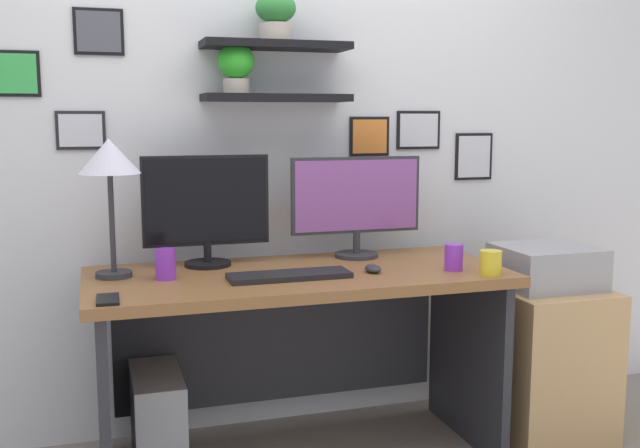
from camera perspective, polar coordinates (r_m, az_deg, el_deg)
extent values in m
cube|color=silver|center=(3.13, -3.92, 8.75)|extent=(4.40, 0.04, 2.70)
cube|color=black|center=(3.01, -3.39, 9.72)|extent=(0.59, 0.20, 0.03)
cube|color=black|center=(3.03, -3.42, 13.63)|extent=(0.59, 0.20, 0.03)
cylinder|color=#B2A899|center=(3.03, -3.43, 14.57)|extent=(0.13, 0.13, 0.07)
ellipsoid|color=#2F8538|center=(3.04, -3.45, 16.36)|extent=(0.16, 0.16, 0.12)
cylinder|color=#B2A899|center=(2.98, -6.48, 10.54)|extent=(0.11, 0.11, 0.06)
ellipsoid|color=green|center=(2.99, -6.51, 12.43)|extent=(0.14, 0.14, 0.14)
cube|color=black|center=(3.04, -16.75, 14.05)|extent=(0.19, 0.02, 0.18)
cube|color=#4C4C56|center=(3.03, -16.75, 14.07)|extent=(0.16, 0.00, 0.15)
cube|color=black|center=(3.33, 7.60, 7.21)|extent=(0.21, 0.02, 0.17)
cube|color=silver|center=(3.32, 7.66, 7.21)|extent=(0.18, 0.00, 0.14)
cube|color=black|center=(3.02, -18.02, 6.90)|extent=(0.18, 0.02, 0.15)
cube|color=silver|center=(3.01, -18.02, 6.90)|extent=(0.16, 0.00, 0.13)
cube|color=black|center=(3.04, -22.42, 10.70)|extent=(0.17, 0.02, 0.17)
cube|color=green|center=(3.03, -22.44, 10.71)|extent=(0.14, 0.00, 0.15)
cube|color=black|center=(3.46, 11.77, 5.13)|extent=(0.18, 0.02, 0.21)
cube|color=silver|center=(3.45, 11.84, 5.12)|extent=(0.16, 0.00, 0.19)
cube|color=black|center=(3.24, 3.82, 6.78)|extent=(0.18, 0.02, 0.17)
cube|color=orange|center=(3.23, 3.88, 6.77)|extent=(0.16, 0.00, 0.15)
cube|color=brown|center=(2.77, -1.67, -4.10)|extent=(1.56, 0.68, 0.04)
cube|color=#2D2D33|center=(2.78, -16.42, -12.47)|extent=(0.04, 0.62, 0.71)
cube|color=#2D2D33|center=(3.13, 11.32, -9.90)|extent=(0.04, 0.62, 0.71)
cube|color=#2D2D33|center=(3.14, -3.14, -9.04)|extent=(1.36, 0.02, 0.50)
cylinder|color=black|center=(2.90, -8.67, -3.06)|extent=(0.18, 0.18, 0.02)
cylinder|color=black|center=(2.89, -8.69, -2.15)|extent=(0.03, 0.03, 0.08)
cube|color=black|center=(2.87, -8.81, 1.81)|extent=(0.49, 0.02, 0.35)
cube|color=black|center=(2.86, -8.77, 1.78)|extent=(0.46, 0.00, 0.32)
cylinder|color=#2D2D33|center=(3.05, 2.84, -2.41)|extent=(0.18, 0.18, 0.02)
cylinder|color=#2D2D33|center=(3.04, 2.85, -1.37)|extent=(0.03, 0.03, 0.10)
cube|color=#2D2D33|center=(3.02, 2.81, 2.26)|extent=(0.55, 0.02, 0.31)
cube|color=#8C4C99|center=(3.01, 2.89, 2.23)|extent=(0.53, 0.00, 0.29)
cube|color=black|center=(2.65, -2.38, -4.00)|extent=(0.44, 0.14, 0.02)
ellipsoid|color=#2D2D33|center=(2.75, 4.12, -3.45)|extent=(0.06, 0.09, 0.03)
cylinder|color=#2D2D33|center=(2.77, -15.64, -3.77)|extent=(0.13, 0.13, 0.02)
cylinder|color=#2D2D33|center=(2.74, -15.80, 0.07)|extent=(0.02, 0.02, 0.35)
cone|color=silver|center=(2.72, -16.00, 5.08)|extent=(0.22, 0.22, 0.12)
cube|color=black|center=(2.42, -16.09, -5.62)|extent=(0.07, 0.14, 0.01)
cylinder|color=yellow|center=(2.77, 13.06, -2.93)|extent=(0.08, 0.08, 0.09)
cylinder|color=purple|center=(2.82, 10.31, -2.54)|extent=(0.07, 0.07, 0.10)
cylinder|color=purple|center=(2.68, -11.87, -3.05)|extent=(0.07, 0.07, 0.11)
cube|color=tan|center=(3.28, 16.84, -10.00)|extent=(0.44, 0.50, 0.63)
cube|color=#9E9EA3|center=(3.18, 17.13, -3.17)|extent=(0.38, 0.34, 0.17)
cube|color=#99999E|center=(2.90, -12.44, -14.81)|extent=(0.18, 0.40, 0.39)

